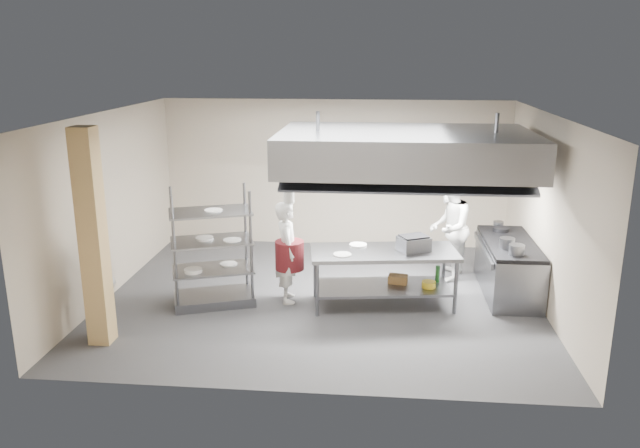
# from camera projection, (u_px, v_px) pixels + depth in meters

# --- Properties ---
(floor) EXTENTS (7.00, 7.00, 0.00)m
(floor) POSITION_uv_depth(u_px,v_px,m) (322.00, 297.00, 10.30)
(floor) COLOR #2B2B2D
(floor) RESTS_ON ground
(ceiling) EXTENTS (7.00, 7.00, 0.00)m
(ceiling) POSITION_uv_depth(u_px,v_px,m) (322.00, 114.00, 9.50)
(ceiling) COLOR silver
(ceiling) RESTS_ON wall_back
(wall_back) EXTENTS (7.00, 0.00, 7.00)m
(wall_back) POSITION_uv_depth(u_px,v_px,m) (335.00, 174.00, 12.77)
(wall_back) COLOR #BDAC96
(wall_back) RESTS_ON ground
(wall_left) EXTENTS (0.00, 6.00, 6.00)m
(wall_left) POSITION_uv_depth(u_px,v_px,m) (109.00, 204.00, 10.22)
(wall_left) COLOR #BDAC96
(wall_left) RESTS_ON ground
(wall_right) EXTENTS (0.00, 6.00, 6.00)m
(wall_right) POSITION_uv_depth(u_px,v_px,m) (548.00, 214.00, 9.58)
(wall_right) COLOR #BDAC96
(wall_right) RESTS_ON ground
(column) EXTENTS (0.30, 0.30, 3.00)m
(column) POSITION_uv_depth(u_px,v_px,m) (93.00, 239.00, 8.34)
(column) COLOR tan
(column) RESTS_ON floor
(exhaust_hood) EXTENTS (4.00, 2.50, 0.60)m
(exhaust_hood) POSITION_uv_depth(u_px,v_px,m) (405.00, 150.00, 9.92)
(exhaust_hood) COLOR gray
(exhaust_hood) RESTS_ON ceiling
(hood_strip_a) EXTENTS (1.60, 0.12, 0.04)m
(hood_strip_a) POSITION_uv_depth(u_px,v_px,m) (348.00, 169.00, 10.09)
(hood_strip_a) COLOR white
(hood_strip_a) RESTS_ON exhaust_hood
(hood_strip_b) EXTENTS (1.60, 0.12, 0.04)m
(hood_strip_b) POSITION_uv_depth(u_px,v_px,m) (461.00, 171.00, 9.92)
(hood_strip_b) COLOR white
(hood_strip_b) RESTS_ON exhaust_hood
(wall_shelf) EXTENTS (1.50, 0.28, 0.04)m
(wall_shelf) POSITION_uv_depth(u_px,v_px,m) (424.00, 177.00, 12.46)
(wall_shelf) COLOR gray
(wall_shelf) RESTS_ON wall_back
(island) EXTENTS (2.40, 1.26, 0.91)m
(island) POSITION_uv_depth(u_px,v_px,m) (383.00, 278.00, 9.87)
(island) COLOR slate
(island) RESTS_ON floor
(island_worktop) EXTENTS (2.40, 1.26, 0.06)m
(island_worktop) POSITION_uv_depth(u_px,v_px,m) (384.00, 252.00, 9.76)
(island_worktop) COLOR gray
(island_worktop) RESTS_ON island
(island_undershelf) EXTENTS (2.20, 1.14, 0.04)m
(island_undershelf) POSITION_uv_depth(u_px,v_px,m) (383.00, 287.00, 9.92)
(island_undershelf) COLOR slate
(island_undershelf) RESTS_ON island
(pass_rack) EXTENTS (1.43, 1.11, 1.88)m
(pass_rack) POSITION_uv_depth(u_px,v_px,m) (212.00, 247.00, 9.81)
(pass_rack) COLOR slate
(pass_rack) RESTS_ON floor
(cooking_range) EXTENTS (0.80, 2.00, 0.84)m
(cooking_range) POSITION_uv_depth(u_px,v_px,m) (508.00, 269.00, 10.38)
(cooking_range) COLOR slate
(cooking_range) RESTS_ON floor
(range_top) EXTENTS (0.78, 1.96, 0.06)m
(range_top) POSITION_uv_depth(u_px,v_px,m) (510.00, 243.00, 10.26)
(range_top) COLOR black
(range_top) RESTS_ON cooking_range
(chef_head) EXTENTS (0.51, 0.67, 1.66)m
(chef_head) POSITION_uv_depth(u_px,v_px,m) (288.00, 252.00, 9.96)
(chef_head) COLOR white
(chef_head) RESTS_ON floor
(chef_line) EXTENTS (0.91, 1.06, 1.89)m
(chef_line) POSITION_uv_depth(u_px,v_px,m) (449.00, 228.00, 10.90)
(chef_line) COLOR white
(chef_line) RESTS_ON floor
(chef_plating) EXTENTS (0.61, 1.02, 1.63)m
(chef_plating) POSITION_uv_depth(u_px,v_px,m) (101.00, 278.00, 8.84)
(chef_plating) COLOR white
(chef_plating) RESTS_ON floor
(griddle) EXTENTS (0.56, 0.51, 0.22)m
(griddle) POSITION_uv_depth(u_px,v_px,m) (414.00, 244.00, 9.73)
(griddle) COLOR slate
(griddle) RESTS_ON island_worktop
(wicker_basket) EXTENTS (0.33, 0.25, 0.13)m
(wicker_basket) POSITION_uv_depth(u_px,v_px,m) (398.00, 279.00, 10.02)
(wicker_basket) COLOR brown
(wicker_basket) RESTS_ON island_undershelf
(stockpot) EXTENTS (0.24, 0.24, 0.17)m
(stockpot) POSITION_uv_depth(u_px,v_px,m) (507.00, 243.00, 9.89)
(stockpot) COLOR gray
(stockpot) RESTS_ON range_top
(plate_stack) EXTENTS (0.28, 0.28, 0.05)m
(plate_stack) POSITION_uv_depth(u_px,v_px,m) (213.00, 268.00, 9.90)
(plate_stack) COLOR white
(plate_stack) RESTS_ON pass_rack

